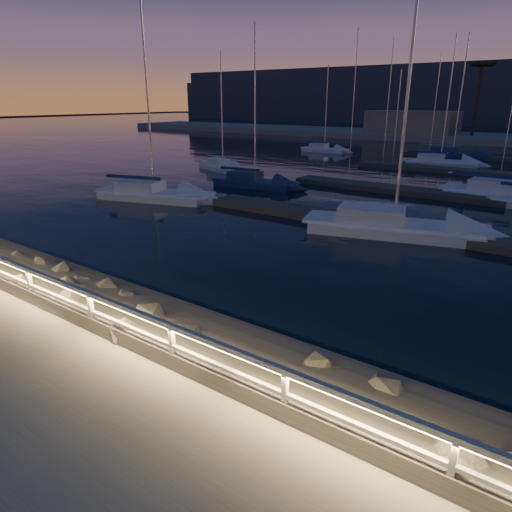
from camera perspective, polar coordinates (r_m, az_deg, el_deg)
The scene contains 15 objects.
ground at distance 11.50m, azimuth -13.80°, elevation -11.56°, with size 400.00×400.00×0.00m, color #A09C91.
harbor_water at distance 38.78m, azimuth 24.12°, elevation 7.41°, with size 400.00×440.00×0.60m.
guard_rail at distance 11.19m, azimuth -14.34°, elevation -8.02°, with size 44.11×0.12×1.06m.
riprap at distance 9.92m, azimuth 8.71°, elevation -17.48°, with size 37.84×2.59×1.38m.
floating_docks at distance 39.93m, azimuth 24.65°, elevation 8.46°, with size 22.00×36.00×0.40m.
palm_left at distance 79.88m, azimuth 26.39°, elevation 20.34°, with size 3.00×3.00×11.20m.
distant_hills at distance 143.03m, azimuth 25.19°, elevation 16.92°, with size 230.00×37.50×18.00m.
sailboat_a at distance 35.10m, azimuth -0.40°, elevation 9.30°, with size 6.89×2.91×11.44m.
sailboat_b at distance 31.41m, azimuth -12.92°, elevation 7.72°, with size 8.28×4.52×13.61m.
sailboat_e at distance 43.64m, azimuth -4.27°, elevation 11.13°, with size 6.30×3.51×10.42m.
sailboat_f at distance 23.53m, azimuth 16.29°, elevation 3.80°, with size 9.07×4.84×14.91m.
sailboat_g at distance 34.39m, azimuth 29.39°, elevation 6.75°, with size 9.42×3.32×15.72m.
sailboat_i at distance 59.86m, azimuth 8.39°, elevation 13.12°, with size 6.10×2.04×10.33m.
sailboat_j at distance 50.27m, azimuth 21.82°, elevation 10.92°, with size 7.50×3.86×12.32m.
sailboat_n at distance 57.80m, azimuth 23.16°, elevation 11.67°, with size 7.96×3.18×13.20m.
Camera 1 is at (7.83, -6.17, 5.75)m, focal length 32.00 mm.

